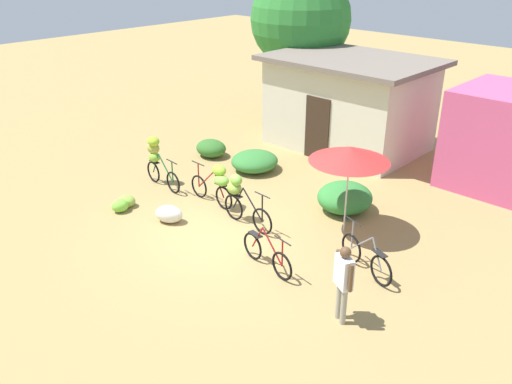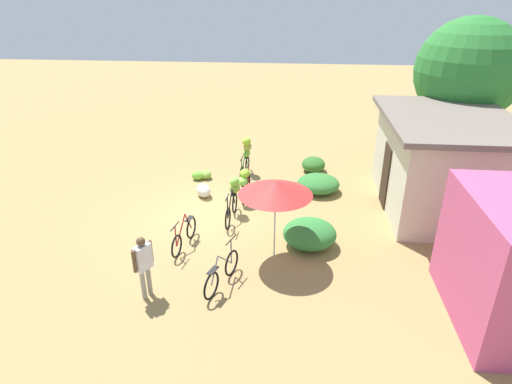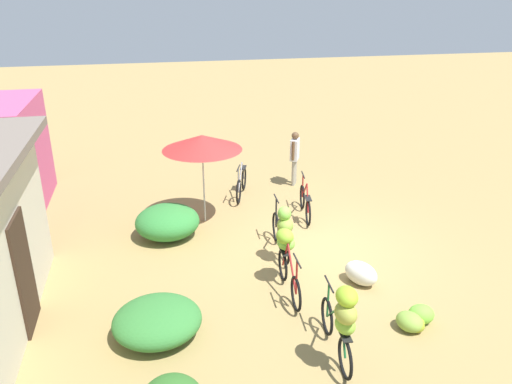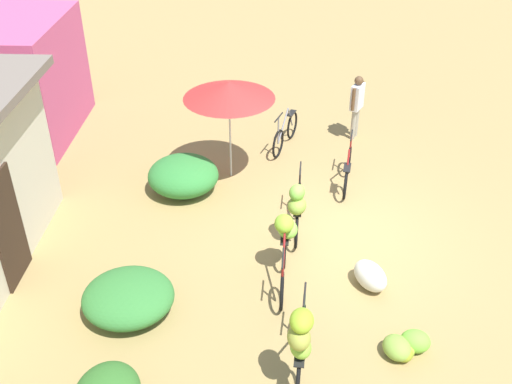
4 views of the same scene
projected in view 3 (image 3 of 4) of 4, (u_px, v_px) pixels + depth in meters
The scene contains 12 objects.
ground_plane at pixel (316, 249), 11.01m from camera, with size 60.00×60.00×0.00m, color #9C814D.
hedge_bush_front_right at pixel (157, 321), 8.16m from camera, with size 1.38×1.45×0.58m, color #347934.
hedge_bush_mid at pixel (167, 222), 11.41m from camera, with size 1.39×1.45×0.74m, color #318037.
market_umbrella at pixel (202, 143), 11.55m from camera, with size 1.86×1.86×2.17m.
bicycle_leftmost at pixel (343, 318), 7.32m from camera, with size 1.63×0.38×1.41m.
bicycle_near_pile at pixel (287, 254), 9.37m from camera, with size 1.65×0.42×1.16m.
bicycle_center_loaded at pixel (283, 227), 10.39m from camera, with size 1.69×0.39×1.24m.
bicycle_by_shop at pixel (305, 203), 12.43m from camera, with size 1.61×0.32×0.94m.
bicycle_rightmost at pixel (241, 184), 13.61m from camera, with size 1.57×0.59×1.00m.
banana_pile_on_ground at pixel (414, 320), 8.42m from camera, with size 0.64×0.81×0.33m.
produce_sack at pixel (361, 273), 9.65m from camera, with size 0.70×0.44×0.44m, color silver.
person_vendor at pixel (295, 153), 14.21m from camera, with size 0.52×0.36×1.56m.
Camera 3 is at (-9.20, 3.37, 5.33)m, focal length 35.30 mm.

